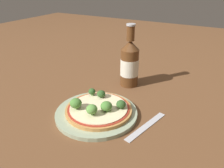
% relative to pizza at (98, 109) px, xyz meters
% --- Properties ---
extents(ground_plane, '(3.00, 3.00, 0.00)m').
position_rel_pizza_xyz_m(ground_plane, '(0.00, -0.01, -0.02)').
color(ground_plane, brown).
extents(plate, '(0.24, 0.24, 0.01)m').
position_rel_pizza_xyz_m(plate, '(-0.00, -0.00, -0.01)').
color(plate, '#93A384').
rests_on(plate, ground_plane).
extents(pizza, '(0.20, 0.20, 0.01)m').
position_rel_pizza_xyz_m(pizza, '(0.00, 0.00, 0.00)').
color(pizza, '#B77F42').
rests_on(pizza, plate).
extents(broccoli_floret_0, '(0.02, 0.02, 0.02)m').
position_rel_pizza_xyz_m(broccoli_floret_0, '(-0.05, 0.05, 0.02)').
color(broccoli_floret_0, '#6B8E51').
rests_on(broccoli_floret_0, pizza).
extents(broccoli_floret_1, '(0.03, 0.03, 0.03)m').
position_rel_pizza_xyz_m(broccoli_floret_1, '(-0.05, -0.04, 0.02)').
color(broccoli_floret_1, '#6B8E51').
rests_on(broccoli_floret_1, pizza).
extents(broccoli_floret_2, '(0.03, 0.03, 0.02)m').
position_rel_pizza_xyz_m(broccoli_floret_2, '(-0.02, 0.05, 0.02)').
color(broccoli_floret_2, '#6B8E51').
rests_on(broccoli_floret_2, pizza).
extents(broccoli_floret_3, '(0.03, 0.03, 0.02)m').
position_rel_pizza_xyz_m(broccoli_floret_3, '(0.06, 0.03, 0.02)').
color(broccoli_floret_3, '#6B8E51').
rests_on(broccoli_floret_3, pizza).
extents(broccoli_floret_4, '(0.03, 0.03, 0.03)m').
position_rel_pizza_xyz_m(broccoli_floret_4, '(0.01, -0.04, 0.03)').
color(broccoli_floret_4, '#6B8E51').
rests_on(broccoli_floret_4, pizza).
extents(broccoli_floret_5, '(0.03, 0.03, 0.03)m').
position_rel_pizza_xyz_m(broccoli_floret_5, '(0.03, -0.01, 0.02)').
color(broccoli_floret_5, '#6B8E51').
rests_on(broccoli_floret_5, pizza).
extents(beer_bottle, '(0.07, 0.07, 0.23)m').
position_rel_pizza_xyz_m(beer_bottle, '(-0.00, 0.23, 0.07)').
color(beer_bottle, '#563319').
rests_on(beer_bottle, ground_plane).
extents(fork, '(0.06, 0.17, 0.00)m').
position_rel_pizza_xyz_m(fork, '(0.15, 0.01, -0.02)').
color(fork, '#B2B2B7').
rests_on(fork, ground_plane).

